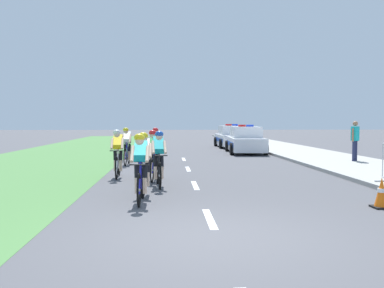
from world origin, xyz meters
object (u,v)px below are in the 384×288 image
(traffic_cone_near, at_px, (382,193))
(cyclist_second, at_px, (144,163))
(cyclist_fourth, at_px, (154,154))
(police_car_second, at_px, (231,137))
(cyclist_seventh, at_px, (127,146))
(cyclist_sixth, at_px, (156,146))
(cyclist_third, at_px, (159,158))
(cyclist_lead, at_px, (141,167))
(police_car_nearest, at_px, (245,141))
(spectator_back, at_px, (355,138))
(cyclist_fifth, at_px, (118,153))

(traffic_cone_near, bearing_deg, cyclist_second, 159.20)
(cyclist_fourth, relative_size, police_car_second, 0.39)
(cyclist_seventh, relative_size, police_car_second, 0.39)
(cyclist_fourth, distance_m, cyclist_sixth, 4.46)
(cyclist_second, height_order, cyclist_third, same)
(cyclist_third, bearing_deg, police_car_second, 74.76)
(cyclist_third, relative_size, traffic_cone_near, 2.69)
(traffic_cone_near, bearing_deg, cyclist_fourth, 137.97)
(cyclist_fourth, bearing_deg, traffic_cone_near, -42.03)
(cyclist_lead, xyz_separation_m, cyclist_third, (0.35, 2.28, 0.00))
(cyclist_fourth, xyz_separation_m, police_car_nearest, (4.79, 10.60, -0.11))
(cyclist_sixth, bearing_deg, cyclist_seventh, 171.44)
(police_car_nearest, height_order, spectator_back, spectator_back)
(spectator_back, bearing_deg, cyclist_fourth, -151.56)
(cyclist_third, relative_size, cyclist_sixth, 1.00)
(cyclist_lead, relative_size, police_car_nearest, 0.38)
(cyclist_seventh, height_order, traffic_cone_near, cyclist_seventh)
(cyclist_sixth, height_order, police_car_second, police_car_second)
(cyclist_sixth, xyz_separation_m, spectator_back, (8.32, 0.02, 0.30))
(cyclist_second, bearing_deg, cyclist_seventh, 98.73)
(cyclist_fifth, xyz_separation_m, spectator_back, (9.44, 3.77, 0.30))
(cyclist_lead, height_order, police_car_nearest, police_car_nearest)
(police_car_nearest, bearing_deg, spectator_back, -60.35)
(cyclist_lead, bearing_deg, police_car_nearest, 70.54)
(cyclist_second, height_order, cyclist_fifth, same)
(cyclist_fourth, height_order, cyclist_seventh, same)
(cyclist_fourth, height_order, police_car_second, police_car_second)
(cyclist_second, xyz_separation_m, cyclist_third, (0.33, 1.25, 0.00))
(cyclist_lead, height_order, spectator_back, spectator_back)
(cyclist_seventh, distance_m, traffic_cone_near, 10.83)
(cyclist_second, relative_size, cyclist_third, 1.00)
(cyclist_third, bearing_deg, spectator_back, 34.97)
(police_car_second, bearing_deg, spectator_back, -72.86)
(cyclist_second, bearing_deg, police_car_second, 74.77)
(traffic_cone_near, bearing_deg, police_car_second, 90.04)
(police_car_nearest, bearing_deg, cyclist_second, -110.81)
(cyclist_sixth, height_order, cyclist_seventh, same)
(cyclist_fifth, xyz_separation_m, police_car_second, (5.96, 15.07, -0.11))
(police_car_second, bearing_deg, cyclist_third, -105.24)
(cyclist_fourth, distance_m, traffic_cone_near, 6.48)
(spectator_back, bearing_deg, cyclist_second, -140.67)
(traffic_cone_near, bearing_deg, police_car_nearest, 90.06)
(cyclist_sixth, height_order, traffic_cone_near, cyclist_sixth)
(cyclist_second, xyz_separation_m, traffic_cone_near, (4.97, -1.89, -0.48))
(cyclist_fifth, distance_m, cyclist_sixth, 3.91)
(cyclist_lead, bearing_deg, cyclist_fifth, 103.23)
(cyclist_sixth, relative_size, police_car_second, 0.39)
(cyclist_lead, relative_size, traffic_cone_near, 2.69)
(cyclist_third, height_order, cyclist_fourth, same)
(cyclist_fifth, relative_size, police_car_second, 0.39)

